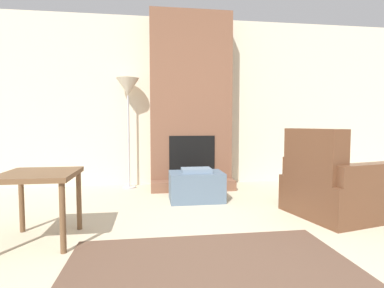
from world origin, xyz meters
The scene contains 7 objects.
wall_back centered at (0.00, 3.38, 1.30)m, with size 7.86×0.06×2.60m, color beige.
fireplace centered at (0.00, 3.13, 1.25)m, with size 1.21×0.66×2.60m.
ottoman centered at (-0.04, 2.24, 0.19)m, with size 0.66×0.44×0.41m.
armchair centered at (1.28, 1.45, 0.28)m, with size 1.06×1.01×0.91m.
side_table centered at (-1.49, 1.13, 0.48)m, with size 0.57×0.59×0.57m.
floor_lamp_left centered at (-0.93, 3.12, 1.43)m, with size 0.33×0.33×1.62m.
area_rug centered at (-0.21, 0.42, 0.01)m, with size 1.94×1.27×0.01m, color brown.
Camera 1 is at (-0.61, -1.39, 0.96)m, focal length 28.00 mm.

